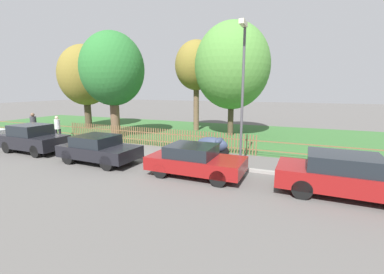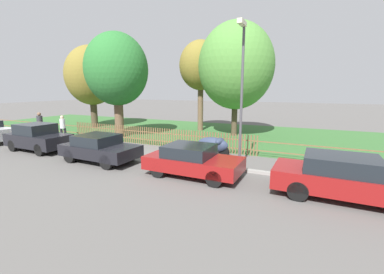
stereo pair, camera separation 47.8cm
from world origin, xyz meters
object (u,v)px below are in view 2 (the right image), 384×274
(parked_car_red_compact, at_px, (192,160))
(street_lamp, at_px, (242,80))
(tree_far_left, at_px, (236,66))
(pedestrian_by_lamp, at_px, (40,124))
(parked_car_white_van, at_px, (346,177))
(tree_mid_park, at_px, (201,66))
(tree_behind_motorcycle, at_px, (117,70))
(tree_nearest_kerb, at_px, (91,76))
(parked_car_navy_estate, at_px, (100,148))
(parked_car_black_saloon, at_px, (38,137))
(covered_motorcycle, at_px, (213,144))
(pedestrian_near_fence, at_px, (63,126))

(parked_car_red_compact, bearing_deg, street_lamp, 52.43)
(tree_far_left, xyz_separation_m, pedestrian_by_lamp, (-11.73, -6.99, -3.98))
(parked_car_white_van, relative_size, tree_mid_park, 0.61)
(tree_far_left, relative_size, pedestrian_by_lamp, 4.39)
(tree_behind_motorcycle, bearing_deg, tree_nearest_kerb, 151.25)
(parked_car_navy_estate, xyz_separation_m, parked_car_red_compact, (4.84, 0.03, -0.03))
(parked_car_navy_estate, height_order, tree_behind_motorcycle, tree_behind_motorcycle)
(parked_car_black_saloon, distance_m, pedestrian_by_lamp, 3.88)
(covered_motorcycle, bearing_deg, parked_car_red_compact, -81.85)
(tree_nearest_kerb, bearing_deg, street_lamp, -23.41)
(tree_behind_motorcycle, xyz_separation_m, tree_far_left, (7.24, 4.15, 0.32))
(tree_behind_motorcycle, bearing_deg, tree_mid_park, 52.97)
(tree_far_left, height_order, pedestrian_near_fence, tree_far_left)
(tree_far_left, bearing_deg, parked_car_red_compact, -84.01)
(parked_car_white_van, bearing_deg, tree_mid_park, 132.93)
(parked_car_black_saloon, distance_m, parked_car_red_compact, 9.63)
(parked_car_navy_estate, distance_m, parked_car_white_van, 10.12)
(tree_behind_motorcycle, distance_m, pedestrian_by_lamp, 6.45)
(covered_motorcycle, bearing_deg, tree_behind_motorcycle, 167.81)
(parked_car_black_saloon, distance_m, tree_far_left, 13.38)
(parked_car_red_compact, height_order, parked_car_white_van, parked_car_white_van)
(covered_motorcycle, relative_size, tree_behind_motorcycle, 0.25)
(tree_behind_motorcycle, distance_m, pedestrian_near_fence, 5.27)
(parked_car_navy_estate, xyz_separation_m, tree_mid_park, (0.62, 10.69, 4.55))
(covered_motorcycle, distance_m, pedestrian_near_fence, 10.68)
(parked_car_black_saloon, xyz_separation_m, parked_car_navy_estate, (4.78, -0.23, -0.08))
(covered_motorcycle, xyz_separation_m, tree_mid_park, (-3.90, 7.40, 4.63))
(covered_motorcycle, bearing_deg, street_lamp, -37.58)
(parked_car_white_van, distance_m, pedestrian_near_fence, 16.52)
(parked_car_navy_estate, xyz_separation_m, pedestrian_near_fence, (-6.14, 2.92, 0.27))
(tree_nearest_kerb, bearing_deg, parked_car_black_saloon, -63.48)
(parked_car_white_van, bearing_deg, parked_car_black_saloon, -179.53)
(parked_car_white_van, height_order, tree_far_left, tree_far_left)
(parked_car_black_saloon, xyz_separation_m, tree_far_left, (8.63, 9.30, 4.26))
(parked_car_red_compact, xyz_separation_m, covered_motorcycle, (-0.32, 3.26, -0.04))
(tree_behind_motorcycle, distance_m, street_lamp, 10.32)
(parked_car_red_compact, relative_size, parked_car_white_van, 0.86)
(parked_car_navy_estate, xyz_separation_m, tree_nearest_kerb, (-8.84, 8.37, 3.89))
(tree_mid_park, distance_m, pedestrian_near_fence, 11.15)
(parked_car_red_compact, height_order, street_lamp, street_lamp)
(parked_car_navy_estate, relative_size, covered_motorcycle, 2.09)
(tree_far_left, bearing_deg, street_lamp, -72.61)
(parked_car_red_compact, relative_size, tree_mid_park, 0.53)
(parked_car_black_saloon, xyz_separation_m, parked_car_white_van, (14.90, -0.19, -0.05))
(tree_nearest_kerb, distance_m, tree_behind_motorcycle, 6.22)
(parked_car_black_saloon, bearing_deg, parked_car_white_van, 0.34)
(tree_mid_park, bearing_deg, parked_car_red_compact, -68.39)
(parked_car_red_compact, bearing_deg, parked_car_white_van, 0.53)
(tree_nearest_kerb, xyz_separation_m, tree_far_left, (12.69, 1.15, 0.46))
(tree_nearest_kerb, height_order, tree_mid_park, tree_mid_park)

